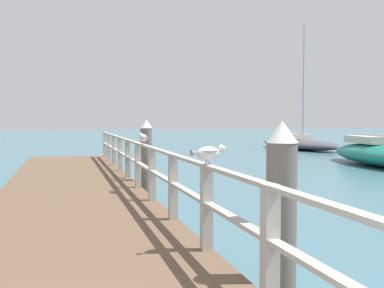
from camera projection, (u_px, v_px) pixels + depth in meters
pier_deck at (73, 200)px, 9.67m from camera, size 2.88×18.19×0.41m
pier_railing at (138, 159)px, 9.98m from camera, size 0.12×16.71×0.96m
dock_piling_near at (281, 221)px, 4.26m from camera, size 0.29×0.29×1.85m
dock_piling_far at (146, 158)px, 11.19m from camera, size 0.29×0.29×1.85m
seagull_foreground at (209, 152)px, 5.12m from camera, size 0.47×0.22×0.21m
seagull_background at (143, 137)px, 9.26m from camera, size 0.20×0.48×0.21m
boat_1 at (299, 143)px, 28.87m from camera, size 3.16×7.49×7.62m
boat_5 at (381, 153)px, 18.79m from camera, size 3.31×7.13×8.86m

